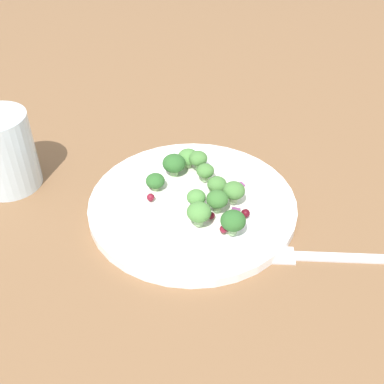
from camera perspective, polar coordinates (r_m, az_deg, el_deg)
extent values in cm
cube|color=brown|center=(56.58, -1.83, -2.49)|extent=(180.00, 180.00, 2.00)
cylinder|color=white|center=(55.00, 0.00, -1.70)|extent=(24.21, 24.21, 1.20)
torus|color=white|center=(54.61, 0.00, -1.22)|extent=(23.28, 23.28, 1.00)
cylinder|color=white|center=(54.54, 0.00, -1.14)|extent=(14.04, 14.04, 0.20)
cylinder|color=#ADD18E|center=(56.16, -4.43, 0.53)|extent=(0.85, 0.85, 0.85)
ellipsoid|color=#2D6028|center=(55.54, -4.48, 1.35)|extent=(2.26, 2.26, 1.69)
cylinder|color=#8EB77A|center=(52.49, 3.04, -1.80)|extent=(0.92, 0.92, 0.92)
ellipsoid|color=#386B2D|center=(51.77, 3.08, -0.87)|extent=(2.46, 2.46, 1.84)
cylinder|color=#8EB77A|center=(58.20, -2.17, 2.49)|extent=(1.06, 1.06, 1.06)
ellipsoid|color=#2D6028|center=(57.45, -2.20, 3.51)|extent=(2.83, 2.83, 2.12)
cylinder|color=#8EB77A|center=(49.94, 4.93, -4.49)|extent=(1.00, 1.00, 1.00)
ellipsoid|color=#2D6028|center=(49.12, 5.01, -3.48)|extent=(2.68, 2.68, 2.01)
cylinder|color=#ADD18E|center=(55.51, 3.01, 0.10)|extent=(0.86, 0.86, 0.86)
ellipsoid|color=#477A38|center=(54.86, 3.05, 0.94)|extent=(2.30, 2.30, 1.73)
cylinder|color=#8EB77A|center=(50.57, 0.84, -3.45)|extent=(0.99, 0.99, 0.99)
ellipsoid|color=#4C843D|center=(49.78, 0.86, -2.44)|extent=(2.63, 2.63, 1.97)
cylinder|color=#ADD18E|center=(53.54, 5.05, -0.71)|extent=(0.94, 0.94, 0.94)
ellipsoid|color=#477A38|center=(52.84, 5.12, 0.23)|extent=(2.49, 2.49, 1.87)
cylinder|color=#ADD18E|center=(59.73, -0.80, 3.41)|extent=(0.96, 0.96, 0.96)
ellipsoid|color=#4C843D|center=(59.06, -0.81, 4.32)|extent=(2.57, 2.57, 1.93)
cylinder|color=#8EB77A|center=(58.38, 0.76, 3.28)|extent=(0.86, 0.86, 0.86)
ellipsoid|color=#477A38|center=(57.78, 0.77, 4.10)|extent=(2.28, 2.28, 1.71)
cylinder|color=#9EC684|center=(56.75, 1.61, 1.81)|extent=(0.80, 0.80, 0.80)
ellipsoid|color=#477A38|center=(56.18, 1.62, 2.59)|extent=(2.14, 2.14, 1.60)
cylinder|color=#ADD18E|center=(52.70, 0.51, -1.43)|extent=(0.80, 0.80, 0.80)
ellipsoid|color=#4C843D|center=(52.08, 0.52, -0.63)|extent=(2.13, 2.13, 1.60)
sphere|color=maroon|center=(59.06, -2.22, 2.87)|extent=(0.78, 0.78, 0.78)
sphere|color=#4C0A14|center=(51.71, 2.35, -2.88)|extent=(0.80, 0.80, 0.80)
sphere|color=maroon|center=(54.13, 0.92, -0.78)|extent=(0.85, 0.85, 0.85)
sphere|color=#4C0A14|center=(52.16, 6.51, -2.59)|extent=(0.98, 0.98, 0.98)
sphere|color=maroon|center=(49.86, 3.85, -4.51)|extent=(0.86, 0.86, 0.86)
sphere|color=maroon|center=(56.41, -4.91, 1.33)|extent=(0.83, 0.83, 0.83)
sphere|color=maroon|center=(54.21, -5.04, -0.65)|extent=(0.90, 0.90, 0.90)
cube|color=#A35B93|center=(59.56, 1.04, 3.19)|extent=(1.32, 1.36, 0.36)
cube|color=#843D75|center=(52.95, 5.29, -2.36)|extent=(1.04, 0.91, 0.52)
cube|color=#843D75|center=(56.89, 5.85, 0.78)|extent=(1.23, 1.23, 0.40)
cube|color=silver|center=(52.82, 20.44, -7.48)|extent=(15.00, 3.55, 0.50)
cube|color=silver|center=(50.68, 10.32, -7.46)|extent=(3.93, 2.94, 0.50)
cylinder|color=silver|center=(60.82, -22.00, 4.51)|extent=(7.58, 7.58, 9.57)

